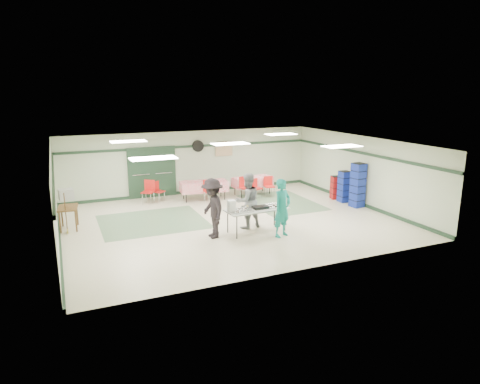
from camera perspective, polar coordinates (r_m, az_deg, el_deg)
name	(u,v)px	position (r m, az deg, el deg)	size (l,w,h in m)	color
floor	(231,221)	(14.82, -1.24, -3.88)	(11.00, 11.00, 0.00)	beige
ceiling	(230,143)	(14.24, -1.30, 6.53)	(11.00, 11.00, 0.00)	white
wall_back	(191,162)	(18.64, -6.51, 3.95)	(11.00, 11.00, 0.00)	#B5C0A4
wall_front	(300,219)	(10.57, 7.99, -3.61)	(11.00, 11.00, 0.00)	#B5C0A4
wall_left	(54,199)	(13.46, -23.51, -0.88)	(9.00, 9.00, 0.00)	#B5C0A4
wall_right	(362,171)	(17.27, 15.91, 2.74)	(9.00, 9.00, 0.00)	#B5C0A4
trim_back	(191,146)	(18.51, -6.54, 6.07)	(11.00, 0.06, 0.10)	#1E3725
baseboard_back	(192,191)	(18.87, -6.38, 0.07)	(11.00, 0.06, 0.12)	#1E3725
trim_left	(53,175)	(13.31, -23.67, 2.05)	(9.00, 0.06, 0.10)	#1E3725
baseboard_left	(60,241)	(13.81, -22.88, -6.06)	(9.00, 0.06, 0.12)	#1E3725
trim_right	(362,153)	(17.13, 15.98, 5.03)	(9.00, 0.06, 0.10)	#1E3725
baseboard_right	(359,203)	(17.53, 15.56, -1.41)	(9.00, 0.06, 0.12)	#1E3725
green_patch_a	(153,222)	(15.05, -11.57, -3.88)	(3.50, 3.00, 0.01)	#628460
green_patch_b	(281,202)	(17.28, 5.49, -1.37)	(2.50, 3.50, 0.01)	#628460
double_door_left	(141,173)	(18.13, -13.09, 2.44)	(0.90, 0.06, 2.10)	gray
double_door_right	(163,172)	(18.32, -10.17, 2.69)	(0.90, 0.06, 2.10)	gray
door_frame	(152,173)	(18.20, -11.63, 2.56)	(2.00, 0.03, 2.15)	#1E3725
wall_fan	(198,146)	(18.57, -5.62, 6.12)	(0.50, 0.50, 0.10)	black
scroll_banner	(224,149)	(18.99, -2.15, 5.73)	(0.80, 0.02, 0.60)	tan
serving_table	(257,210)	(13.55, 2.23, -2.40)	(2.05, 0.94, 0.76)	#B2B3AE
sheet_tray_right	(273,206)	(13.77, 4.48, -1.94)	(0.55, 0.42, 0.02)	silver
sheet_tray_mid	(251,207)	(13.65, 1.50, -2.05)	(0.53, 0.40, 0.02)	silver
sheet_tray_left	(242,211)	(13.24, 0.25, -2.54)	(0.62, 0.47, 0.02)	silver
baking_pan	(260,207)	(13.56, 2.75, -2.04)	(0.49, 0.30, 0.08)	black
foam_box_stack	(231,206)	(13.19, -1.14, -1.87)	(0.22, 0.20, 0.35)	white
volunteer_teal	(282,208)	(13.14, 5.65, -2.14)	(0.66, 0.43, 1.80)	#138880
volunteer_grey	(247,201)	(13.88, 0.98, -1.19)	(0.88, 0.69, 1.82)	gray
volunteer_dark	(213,208)	(12.99, -3.69, -2.19)	(1.19, 0.69, 1.85)	black
dining_table_a	(252,181)	(18.39, 1.67, 1.42)	(1.77, 0.92, 0.77)	red
dining_table_b	(204,186)	(17.59, -4.84, 0.81)	(1.99, 1.06, 0.77)	red
chair_a	(255,186)	(17.84, 2.07, 0.78)	(0.47, 0.48, 0.80)	red
chair_b	(245,185)	(17.64, 0.66, 0.91)	(0.52, 0.52, 0.94)	red
chair_c	(269,184)	(18.12, 3.86, 1.04)	(0.45, 0.45, 0.85)	red
chair_d	(209,189)	(17.08, -4.13, 0.44)	(0.50, 0.50, 0.93)	red
chair_loose_a	(157,189)	(17.57, -10.96, 0.34)	(0.53, 0.53, 0.81)	red
chair_loose_b	(149,189)	(17.30, -12.06, 0.36)	(0.61, 0.61, 0.94)	red
crate_stack_blue_a	(344,187)	(17.64, 13.70, 0.70)	(0.39, 0.39, 1.26)	navy
crate_stack_red	(336,188)	(18.09, 12.64, 0.59)	(0.37, 0.37, 0.95)	#9F180F
crate_stack_blue_b	(358,185)	(16.95, 15.43, 0.87)	(0.44, 0.44, 1.72)	navy
printer_table	(68,210)	(14.89, -21.96, -2.23)	(0.68, 0.97, 0.74)	brown
office_printer	(66,194)	(15.81, -22.18, -0.29)	(0.47, 0.41, 0.37)	#A8A7A3
broom	(66,212)	(14.54, -22.23, -2.50)	(0.03, 0.03, 1.30)	brown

